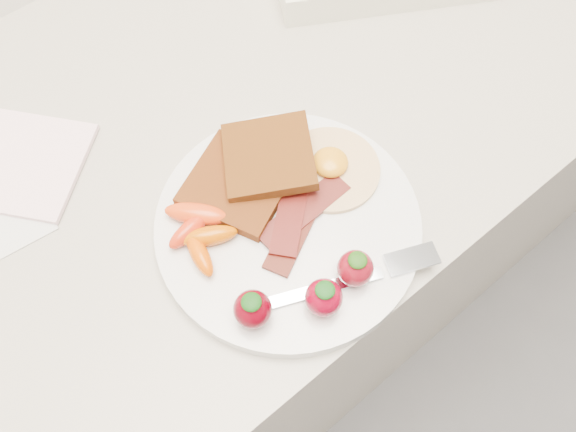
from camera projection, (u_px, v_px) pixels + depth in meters
counter at (233, 271)px, 1.04m from camera, size 2.00×0.60×0.90m
plate at (288, 225)px, 0.57m from camera, size 0.27×0.27×0.02m
toast_lower at (238, 184)px, 0.58m from camera, size 0.13×0.13×0.01m
toast_upper at (269, 157)px, 0.58m from camera, size 0.13×0.13×0.02m
fried_egg at (330, 167)px, 0.59m from camera, size 0.13×0.13×0.02m
bacon_strips at (297, 215)px, 0.56m from camera, size 0.12×0.10×0.01m
baby_carrots at (199, 231)px, 0.55m from camera, size 0.07×0.10×0.02m
strawberries at (310, 292)px, 0.51m from camera, size 0.13×0.07×0.04m
fork at (363, 275)px, 0.53m from camera, size 0.18×0.08×0.00m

